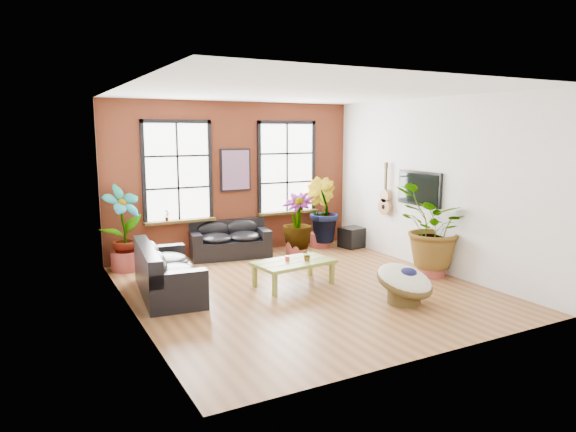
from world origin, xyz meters
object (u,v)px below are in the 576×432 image
Objects in this scene: sofa_left at (165,272)px; papasan_chair at (405,282)px; sofa_back at (229,240)px; coffee_table at (294,264)px.

papasan_chair is (3.38, -2.34, -0.03)m from sofa_left.
sofa_back is 4.62m from papasan_chair.
sofa_back is 2.67m from coffee_table.
sofa_left is 1.49× the size of coffee_table.
coffee_table is at bearing 103.42° from papasan_chair.
papasan_chair reaches higher than coffee_table.
sofa_back is 1.56× the size of papasan_chair.
sofa_left is (-2.02, -2.07, 0.03)m from sofa_back.
papasan_chair is at bearing -118.89° from sofa_left.
coffee_table is at bearing -98.89° from sofa_left.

